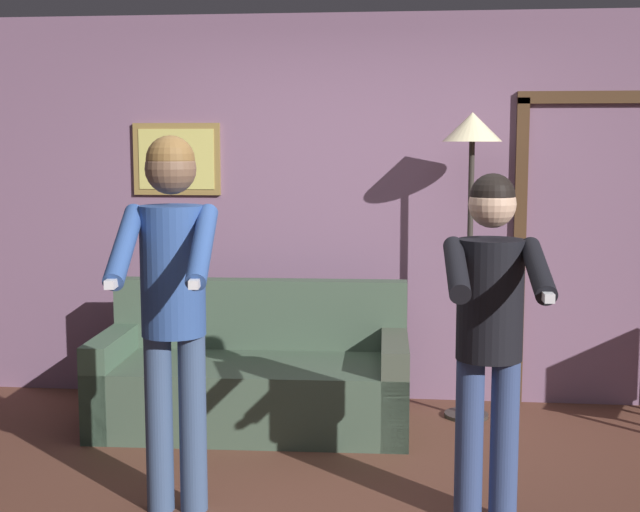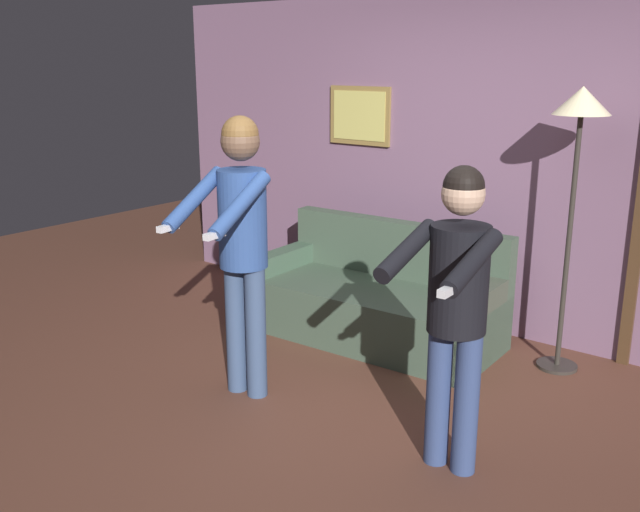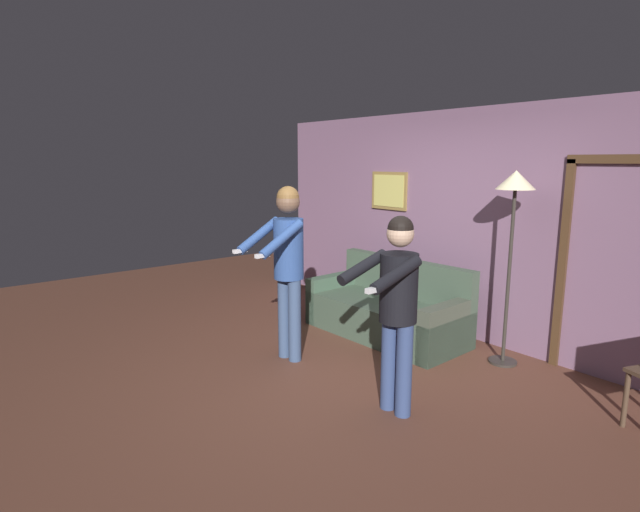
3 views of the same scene
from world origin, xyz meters
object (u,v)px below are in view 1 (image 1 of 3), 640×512
(person_standing_left, at_px, (172,286))
(torchiere_lamp, at_px, (472,158))
(couch, at_px, (254,381))
(person_standing_right, at_px, (490,317))

(person_standing_left, bearing_deg, torchiere_lamp, 48.16)
(couch, height_order, person_standing_left, person_standing_left)
(couch, relative_size, person_standing_left, 1.08)
(couch, bearing_deg, person_standing_right, -44.92)
(torchiere_lamp, xyz_separation_m, person_standing_right, (-0.01, -1.62, -0.68))
(torchiere_lamp, bearing_deg, person_standing_right, -90.28)
(torchiere_lamp, height_order, person_standing_right, torchiere_lamp)
(person_standing_right, bearing_deg, torchiere_lamp, 89.72)
(couch, bearing_deg, person_standing_left, -95.81)
(torchiere_lamp, height_order, person_standing_left, torchiere_lamp)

